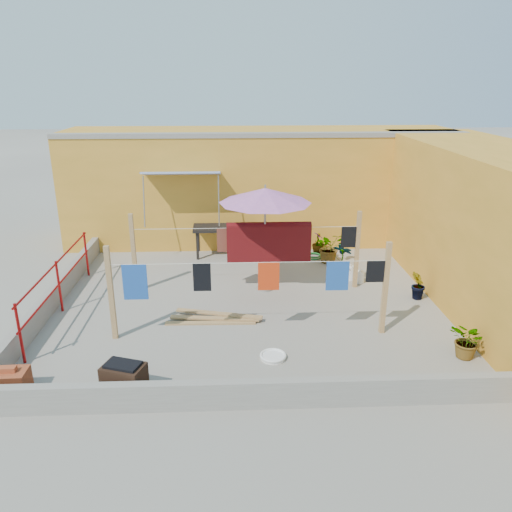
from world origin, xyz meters
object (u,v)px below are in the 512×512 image
at_px(outdoor_table, 226,229).
at_px(brazier, 124,380).
at_px(water_jug_b, 350,273).
at_px(green_hose, 313,256).
at_px(plant_back_a, 329,247).
at_px(patio_umbrella, 265,196).
at_px(brick_stack, 10,382).
at_px(white_basin, 273,356).
at_px(water_jug_a, 360,277).

height_order(outdoor_table, brazier, outdoor_table).
height_order(water_jug_b, green_hose, water_jug_b).
bearing_deg(green_hose, water_jug_b, -68.61).
bearing_deg(plant_back_a, patio_umbrella, -136.18).
relative_size(brick_stack, plant_back_a, 0.67).
distance_m(green_hose, plant_back_a, 0.64).
bearing_deg(white_basin, patio_umbrella, 89.21).
xyz_separation_m(brazier, white_basin, (2.32, 0.95, -0.23)).
bearing_deg(water_jug_a, green_hose, 114.28).
bearing_deg(green_hose, brick_stack, -133.04).
relative_size(patio_umbrella, water_jug_a, 8.12).
distance_m(water_jug_b, plant_back_a, 1.26).
height_order(brick_stack, brazier, brazier).
relative_size(brick_stack, brazier, 0.76).
bearing_deg(water_jug_b, plant_back_a, 102.94).
bearing_deg(brick_stack, patio_umbrella, 43.01).
bearing_deg(brick_stack, outdoor_table, 63.02).
relative_size(outdoor_table, white_basin, 3.81).
bearing_deg(patio_umbrella, water_jug_b, 13.85).
relative_size(water_jug_b, green_hose, 0.77).
bearing_deg(patio_umbrella, brazier, -120.92).
relative_size(patio_umbrella, brazier, 3.68).
height_order(brick_stack, water_jug_a, brick_stack).
bearing_deg(brick_stack, water_jug_a, 32.90).
xyz_separation_m(outdoor_table, water_jug_a, (3.18, -2.16, -0.59)).
bearing_deg(water_jug_b, water_jug_a, -48.49).
height_order(outdoor_table, brick_stack, outdoor_table).
xyz_separation_m(brazier, green_hose, (3.81, 6.06, -0.23)).
height_order(outdoor_table, white_basin, outdoor_table).
bearing_deg(water_jug_b, patio_umbrella, -166.15).
xyz_separation_m(brick_stack, water_jug_a, (6.38, 4.13, -0.06)).
bearing_deg(outdoor_table, patio_umbrella, -69.64).
height_order(white_basin, green_hose, white_basin).
height_order(brazier, water_jug_b, brazier).
xyz_separation_m(brazier, plant_back_a, (4.16, 5.67, 0.14)).
height_order(outdoor_table, water_jug_a, outdoor_table).
bearing_deg(white_basin, green_hose, 73.81).
bearing_deg(plant_back_a, brazier, -126.25).
bearing_deg(green_hose, white_basin, -106.19).
bearing_deg(patio_umbrella, white_basin, -90.79).
relative_size(patio_umbrella, white_basin, 5.67).
bearing_deg(brick_stack, brazier, -3.71).
distance_m(white_basin, plant_back_a, 5.08).
bearing_deg(water_jug_a, brick_stack, -147.10).
bearing_deg(brazier, patio_umbrella, 59.08).
height_order(patio_umbrella, outdoor_table, patio_umbrella).
relative_size(brick_stack, water_jug_b, 1.44).
distance_m(outdoor_table, water_jug_b, 3.60).
bearing_deg(green_hose, patio_umbrella, -124.32).
bearing_deg(outdoor_table, water_jug_a, -34.25).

